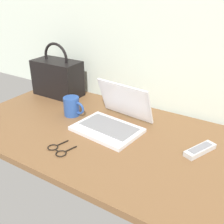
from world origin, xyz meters
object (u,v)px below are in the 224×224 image
Objects in this scene: remote_control_near at (200,150)px; eyeglasses at (58,150)px; laptop at (113,119)px; handbag at (58,77)px; coffee_mug at (72,106)px.

remote_control_near is 1.34× the size of eyeglasses.
laptop is 0.56m from handbag.
remote_control_near is at bearing 1.30° from laptop.
laptop is 2.03× the size of remote_control_near.
handbag is at bearing 169.74° from remote_control_near.
coffee_mug is at bearing -34.88° from handbag.
laptop is 1.01× the size of handbag.
remote_control_near is 0.50× the size of handbag.
eyeglasses is at bearing -48.37° from handbag.
coffee_mug is 0.38× the size of handbag.
eyeglasses is at bearing -106.82° from laptop.
laptop is 0.32m from eyeglasses.
remote_control_near is (0.43, 0.01, -0.03)m from laptop.
coffee_mug is 0.69m from remote_control_near.
laptop is at bearing -19.13° from handbag.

